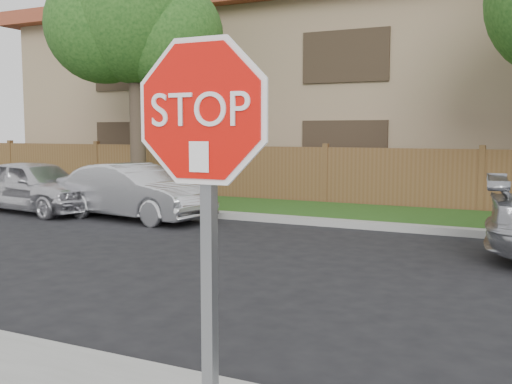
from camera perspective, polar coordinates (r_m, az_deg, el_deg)
The scene contains 8 objects.
far_curb at distance 12.41m, azimuth 19.02°, elevation -3.62°, with size 70.00×0.30×0.15m, color gray.
grass_strip at distance 14.03m, azimuth 19.89°, elevation -2.64°, with size 70.00×3.00×0.12m, color #1E4714.
fence at distance 15.53m, azimuth 20.66°, elevation 0.87°, with size 70.00×0.12×1.60m, color brown.
apartment_building at distance 21.11m, azimuth 22.49°, elevation 9.45°, with size 35.20×9.20×7.20m.
tree_left at distance 17.45m, azimuth -11.64°, elevation 16.23°, with size 4.80×3.90×7.78m.
stop_sign at distance 2.97m, azimuth -4.98°, elevation 1.45°, with size 1.01×0.13×2.55m.
sedan_far_left at distance 15.98m, azimuth -20.18°, elevation 0.54°, with size 1.57×3.91×1.33m, color silver.
sedan_left at distance 14.09m, azimuth -11.50°, elevation 0.03°, with size 1.37×3.92×1.29m, color #B9BABE.
Camera 1 is at (1.52, -4.01, 2.06)m, focal length 42.00 mm.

